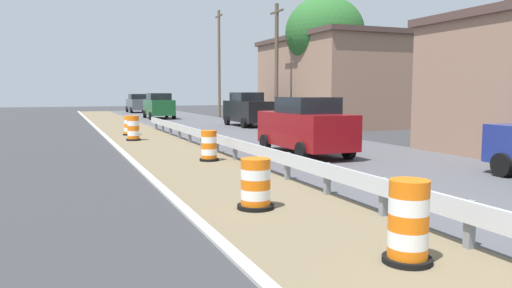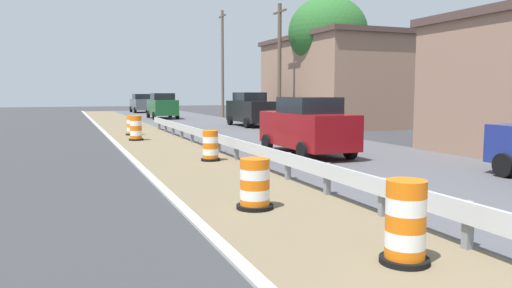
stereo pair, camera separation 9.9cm
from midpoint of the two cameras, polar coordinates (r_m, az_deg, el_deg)
traffic_barrel_nearest at (r=6.79m, az=17.35°, el=-9.06°), size 0.65×0.65×1.11m
traffic_barrel_close at (r=9.46m, az=0.17°, el=-4.93°), size 0.72×0.72×0.98m
traffic_barrel_mid at (r=16.07m, az=-5.13°, el=-0.37°), size 0.63×0.63×1.00m
traffic_barrel_far at (r=23.42m, az=-13.65°, el=1.68°), size 0.67×0.67×1.15m
traffic_barrel_farther at (r=26.39m, az=-14.05°, el=1.99°), size 0.70×0.70×1.00m
car_lead_near_lane at (r=42.36m, az=-10.76°, el=4.37°), size 2.15×4.60×2.14m
car_lead_far_lane at (r=17.53m, az=6.06°, el=2.07°), size 2.00×4.61×2.06m
car_mid_far_lane at (r=32.30m, az=-0.58°, el=4.04°), size 2.04×4.74×2.21m
car_trailing_far_lane at (r=55.38m, az=-13.15°, el=4.63°), size 2.08×4.38×2.03m
roadside_shop_far at (r=34.50m, az=10.76°, el=7.17°), size 8.92×11.24×5.92m
utility_pole_near at (r=18.15m, az=27.47°, el=12.04°), size 0.24×1.80×8.37m
utility_pole_mid at (r=31.02m, az=2.83°, el=9.28°), size 0.24×1.80×7.67m
utility_pole_far at (r=44.32m, az=-3.84°, el=9.43°), size 0.24×1.80×9.39m
tree_roadside at (r=32.33m, az=8.42°, el=12.67°), size 5.02×5.02×8.28m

